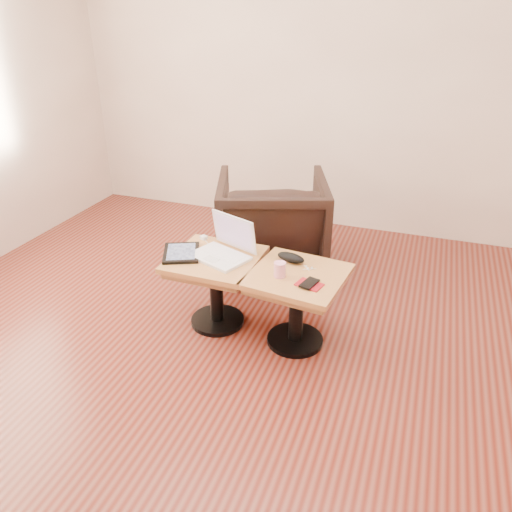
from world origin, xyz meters
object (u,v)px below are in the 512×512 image
(side_table_right, at_px, (297,292))
(armchair, at_px, (272,224))
(striped_cup, at_px, (280,270))
(side_table_left, at_px, (216,274))
(laptop, at_px, (224,248))

(side_table_right, height_order, armchair, armchair)
(side_table_right, distance_m, striped_cup, 0.19)
(striped_cup, height_order, armchair, armchair)
(side_table_left, bearing_deg, striped_cup, -11.62)
(side_table_right, height_order, striped_cup, striped_cup)
(side_table_right, bearing_deg, armchair, 123.41)
(side_table_left, distance_m, laptop, 0.17)
(side_table_left, height_order, striped_cup, striped_cup)
(laptop, xyz_separation_m, armchair, (0.04, 0.77, -0.15))
(side_table_right, xyz_separation_m, laptop, (-0.47, 0.07, 0.16))
(side_table_left, xyz_separation_m, striped_cup, (0.43, -0.09, 0.16))
(laptop, relative_size, armchair, 0.51)
(armchair, bearing_deg, side_table_right, 97.09)
(side_table_left, bearing_deg, laptop, 38.21)
(striped_cup, xyz_separation_m, armchair, (-0.34, 0.90, -0.15))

